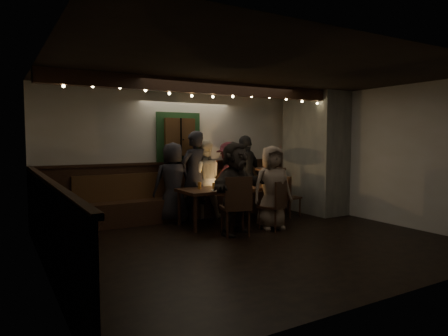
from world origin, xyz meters
TOP-DOWN VIEW (x-y plane):
  - room at (1.07, 1.42)m, footprint 6.02×5.01m
  - dining_table at (0.38, 1.40)m, footprint 1.93×0.83m
  - chair_near_left at (-0.05, 0.44)m, footprint 0.57×0.57m
  - chair_near_right at (0.82, 0.52)m, footprint 0.52×0.52m
  - chair_end at (1.73, 1.33)m, footprint 0.44×0.44m
  - high_top at (1.42, 1.48)m, footprint 0.64×0.64m
  - person_a at (-0.49, 2.08)m, footprint 0.82×0.59m
  - person_b at (-0.05, 2.03)m, footprint 0.74×0.59m
  - person_c at (0.21, 2.14)m, footprint 0.93×0.83m
  - person_d at (0.84, 2.12)m, footprint 1.05×0.67m
  - person_e at (1.21, 2.08)m, footprint 1.07×0.77m
  - person_f at (0.03, 0.62)m, footprint 1.52×1.01m
  - person_g at (0.81, 0.62)m, footprint 0.82×0.62m

SIDE VIEW (x-z plane):
  - chair_end at x=1.73m, z-range 0.05..0.91m
  - chair_near_right at x=0.82m, z-range 0.06..0.93m
  - chair_near_left at x=-0.05m, z-range 0.06..1.07m
  - dining_table at x=0.38m, z-range 0.21..1.05m
  - high_top at x=1.42m, z-range 0.13..1.15m
  - person_g at x=0.81m, z-range 0.00..1.50m
  - person_d at x=0.84m, z-range 0.00..1.55m
  - person_a at x=-0.49m, z-range 0.00..1.55m
  - person_f at x=0.03m, z-range 0.00..1.57m
  - person_c at x=0.21m, z-range 0.00..1.59m
  - person_e at x=1.21m, z-range 0.00..1.69m
  - person_b at x=-0.05m, z-range 0.00..1.77m
  - room at x=1.07m, z-range -0.24..2.38m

